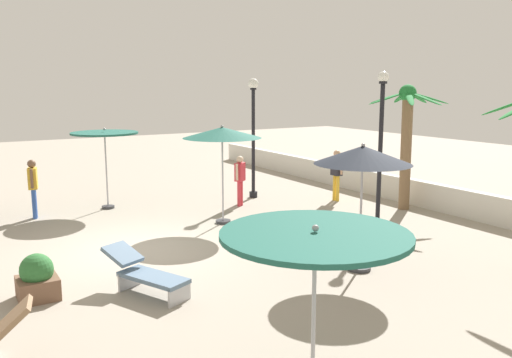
{
  "coord_description": "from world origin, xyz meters",
  "views": [
    {
      "loc": [
        11.87,
        -3.88,
        3.87
      ],
      "look_at": [
        0.0,
        3.25,
        1.4
      ],
      "focal_mm": 37.14,
      "sensor_mm": 36.0,
      "label": 1
    }
  ],
  "objects_px": {
    "patio_umbrella_0": "(105,137)",
    "patio_umbrella_1": "(363,157)",
    "lamp_post_1": "(253,127)",
    "guest_2": "(33,183)",
    "patio_umbrella_4": "(222,134)",
    "lounge_chair_1": "(145,272)",
    "planter": "(37,278)",
    "palm_tree_1": "(407,130)",
    "lamp_post_0": "(380,147)",
    "patio_umbrella_3": "(315,249)",
    "guest_1": "(240,176)",
    "guest_0": "(337,170)"
  },
  "relations": [
    {
      "from": "patio_umbrella_0",
      "to": "patio_umbrella_1",
      "type": "relative_size",
      "value": 0.95
    },
    {
      "from": "lamp_post_1",
      "to": "guest_2",
      "type": "relative_size",
      "value": 2.36
    },
    {
      "from": "patio_umbrella_1",
      "to": "patio_umbrella_4",
      "type": "bearing_deg",
      "value": -172.1
    },
    {
      "from": "lounge_chair_1",
      "to": "planter",
      "type": "relative_size",
      "value": 2.24
    },
    {
      "from": "patio_umbrella_4",
      "to": "lounge_chair_1",
      "type": "xyz_separation_m",
      "value": [
        3.81,
        -3.63,
        -2.14
      ]
    },
    {
      "from": "palm_tree_1",
      "to": "lamp_post_0",
      "type": "xyz_separation_m",
      "value": [
        1.23,
        -2.28,
        -0.26
      ]
    },
    {
      "from": "patio_umbrella_3",
      "to": "guest_1",
      "type": "relative_size",
      "value": 1.43
    },
    {
      "from": "patio_umbrella_3",
      "to": "planter",
      "type": "relative_size",
      "value": 2.74
    },
    {
      "from": "palm_tree_1",
      "to": "lamp_post_1",
      "type": "distance_m",
      "value": 5.06
    },
    {
      "from": "patio_umbrella_0",
      "to": "lamp_post_1",
      "type": "xyz_separation_m",
      "value": [
        0.94,
        4.82,
        0.19
      ]
    },
    {
      "from": "patio_umbrella_3",
      "to": "patio_umbrella_4",
      "type": "bearing_deg",
      "value": 159.22
    },
    {
      "from": "lamp_post_0",
      "to": "patio_umbrella_4",
      "type": "bearing_deg",
      "value": -127.17
    },
    {
      "from": "lamp_post_1",
      "to": "guest_2",
      "type": "height_order",
      "value": "lamp_post_1"
    },
    {
      "from": "lounge_chair_1",
      "to": "guest_1",
      "type": "relative_size",
      "value": 1.17
    },
    {
      "from": "patio_umbrella_0",
      "to": "lamp_post_1",
      "type": "height_order",
      "value": "lamp_post_1"
    },
    {
      "from": "lamp_post_0",
      "to": "lounge_chair_1",
      "type": "relative_size",
      "value": 2.22
    },
    {
      "from": "lounge_chair_1",
      "to": "guest_2",
      "type": "relative_size",
      "value": 1.1
    },
    {
      "from": "patio_umbrella_0",
      "to": "lamp_post_0",
      "type": "relative_size",
      "value": 0.61
    },
    {
      "from": "patio_umbrella_4",
      "to": "lamp_post_1",
      "type": "distance_m",
      "value": 3.6
    },
    {
      "from": "palm_tree_1",
      "to": "planter",
      "type": "bearing_deg",
      "value": -81.4
    },
    {
      "from": "patio_umbrella_4",
      "to": "planter",
      "type": "distance_m",
      "value": 6.58
    },
    {
      "from": "guest_2",
      "to": "palm_tree_1",
      "type": "bearing_deg",
      "value": 65.21
    },
    {
      "from": "guest_0",
      "to": "patio_umbrella_1",
      "type": "bearing_deg",
      "value": -35.38
    },
    {
      "from": "patio_umbrella_3",
      "to": "patio_umbrella_4",
      "type": "height_order",
      "value": "patio_umbrella_4"
    },
    {
      "from": "patio_umbrella_0",
      "to": "planter",
      "type": "bearing_deg",
      "value": -25.41
    },
    {
      "from": "palm_tree_1",
      "to": "patio_umbrella_0",
      "type": "bearing_deg",
      "value": -121.36
    },
    {
      "from": "lamp_post_1",
      "to": "guest_0",
      "type": "xyz_separation_m",
      "value": [
        1.93,
        2.11,
        -1.4
      ]
    },
    {
      "from": "patio_umbrella_4",
      "to": "lamp_post_1",
      "type": "relative_size",
      "value": 0.68
    },
    {
      "from": "lounge_chair_1",
      "to": "guest_2",
      "type": "xyz_separation_m",
      "value": [
        -7.14,
        -0.86,
        0.65
      ]
    },
    {
      "from": "patio_umbrella_0",
      "to": "lamp_post_0",
      "type": "xyz_separation_m",
      "value": [
        6.11,
        5.72,
        -0.02
      ]
    },
    {
      "from": "patio_umbrella_4",
      "to": "lamp_post_1",
      "type": "bearing_deg",
      "value": 135.45
    },
    {
      "from": "lamp_post_0",
      "to": "guest_2",
      "type": "height_order",
      "value": "lamp_post_0"
    },
    {
      "from": "palm_tree_1",
      "to": "planter",
      "type": "distance_m",
      "value": 11.44
    },
    {
      "from": "patio_umbrella_4",
      "to": "lounge_chair_1",
      "type": "bearing_deg",
      "value": -43.67
    },
    {
      "from": "lounge_chair_1",
      "to": "guest_1",
      "type": "bearing_deg",
      "value": 136.82
    },
    {
      "from": "patio_umbrella_3",
      "to": "palm_tree_1",
      "type": "height_order",
      "value": "palm_tree_1"
    },
    {
      "from": "lamp_post_1",
      "to": "planter",
      "type": "distance_m",
      "value": 9.94
    },
    {
      "from": "patio_umbrella_3",
      "to": "lamp_post_0",
      "type": "relative_size",
      "value": 0.55
    },
    {
      "from": "guest_1",
      "to": "planter",
      "type": "distance_m",
      "value": 8.35
    },
    {
      "from": "patio_umbrella_1",
      "to": "guest_0",
      "type": "xyz_separation_m",
      "value": [
        -5.56,
        3.95,
        -1.37
      ]
    },
    {
      "from": "lounge_chair_1",
      "to": "patio_umbrella_3",
      "type": "bearing_deg",
      "value": 5.38
    },
    {
      "from": "patio_umbrella_0",
      "to": "guest_2",
      "type": "distance_m",
      "value": 2.51
    },
    {
      "from": "patio_umbrella_0",
      "to": "planter",
      "type": "xyz_separation_m",
      "value": [
        6.56,
        -3.11,
        -1.88
      ]
    },
    {
      "from": "patio_umbrella_1",
      "to": "lamp_post_0",
      "type": "height_order",
      "value": "lamp_post_0"
    },
    {
      "from": "patio_umbrella_0",
      "to": "patio_umbrella_4",
      "type": "relative_size",
      "value": 0.92
    },
    {
      "from": "patio_umbrella_1",
      "to": "lounge_chair_1",
      "type": "xyz_separation_m",
      "value": [
        -1.12,
        -4.32,
        -2.02
      ]
    },
    {
      "from": "patio_umbrella_1",
      "to": "lounge_chair_1",
      "type": "bearing_deg",
      "value": -104.5
    },
    {
      "from": "patio_umbrella_4",
      "to": "patio_umbrella_0",
      "type": "bearing_deg",
      "value": -146.79
    },
    {
      "from": "guest_0",
      "to": "planter",
      "type": "height_order",
      "value": "guest_0"
    },
    {
      "from": "patio_umbrella_3",
      "to": "guest_1",
      "type": "height_order",
      "value": "patio_umbrella_3"
    }
  ]
}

